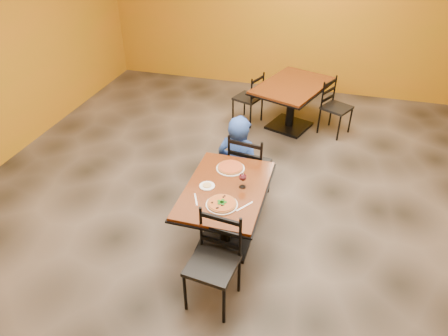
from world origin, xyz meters
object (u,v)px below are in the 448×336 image
(table_main, at_px, (226,203))
(chair_second_left, at_px, (248,98))
(table_second, at_px, (292,95))
(pizza_far, at_px, (230,167))
(side_plate, at_px, (207,186))
(wine_glass, at_px, (243,180))
(chair_main_near, at_px, (212,266))
(plate_far, at_px, (230,168))
(plate_main, at_px, (222,205))
(chair_main_far, at_px, (250,166))
(diner, at_px, (239,156))
(pizza_main, at_px, (222,203))
(chair_second_right, at_px, (337,108))

(table_main, height_order, chair_second_left, chair_second_left)
(table_second, relative_size, pizza_far, 5.62)
(side_plate, height_order, wine_glass, wine_glass)
(chair_main_near, bearing_deg, plate_far, 103.38)
(table_main, height_order, table_second, same)
(plate_main, height_order, pizza_far, pizza_far)
(chair_main_far, height_order, chair_second_left, chair_main_far)
(pizza_far, xyz_separation_m, wine_glass, (0.20, -0.28, 0.07))
(chair_main_far, xyz_separation_m, plate_far, (-0.11, -0.51, 0.27))
(plate_main, distance_m, pizza_far, 0.63)
(diner, distance_m, plate_far, 0.60)
(pizza_main, bearing_deg, table_main, 97.91)
(side_plate, bearing_deg, plate_far, 68.49)
(diner, bearing_deg, chair_second_left, -69.67)
(table_second, bearing_deg, plate_far, -97.51)
(chair_second_left, height_order, pizza_far, chair_second_left)
(table_main, distance_m, wine_glass, 0.33)
(plate_main, bearing_deg, chair_second_right, 72.96)
(chair_second_right, xyz_separation_m, wine_glass, (-0.84, -2.81, 0.41))
(table_main, bearing_deg, pizza_far, 97.12)
(chair_second_right, distance_m, wine_glass, 2.96)
(pizza_main, bearing_deg, chair_main_near, -83.65)
(diner, bearing_deg, chair_main_near, 106.83)
(plate_far, bearing_deg, side_plate, -111.51)
(chair_second_left, bearing_deg, wine_glass, 32.03)
(chair_main_near, height_order, diner, diner)
(table_second, xyz_separation_m, plate_far, (-0.33, -2.53, 0.19))
(chair_main_far, bearing_deg, chair_second_right, -107.40)
(table_second, distance_m, side_plate, 2.95)
(plate_main, relative_size, pizza_far, 1.11)
(table_main, bearing_deg, diner, 95.58)
(chair_main_far, bearing_deg, table_second, -88.82)
(chair_second_right, xyz_separation_m, side_plate, (-1.19, -2.90, 0.32))
(table_main, xyz_separation_m, chair_second_right, (1.00, 2.87, -0.12))
(chair_main_far, distance_m, plate_main, 1.16)
(table_second, relative_size, chair_main_far, 1.63)
(side_plate, relative_size, wine_glass, 0.89)
(diner, height_order, wine_glass, diner)
(chair_second_right, relative_size, pizza_main, 3.06)
(table_second, bearing_deg, table_main, -95.76)
(chair_main_near, height_order, plate_far, chair_main_near)
(pizza_main, bearing_deg, wine_glass, 70.11)
(table_main, height_order, plate_main, plate_main)
(pizza_far, height_order, wine_glass, wine_glass)
(table_main, xyz_separation_m, table_second, (0.29, 2.87, 0.01))
(side_plate, bearing_deg, table_second, 80.60)
(pizza_far, relative_size, side_plate, 1.75)
(chair_main_far, xyz_separation_m, chair_second_left, (-0.49, 2.02, -0.05))
(chair_second_right, height_order, wine_glass, wine_glass)
(plate_main, distance_m, wine_glass, 0.37)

